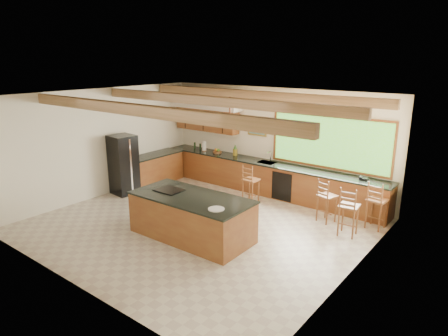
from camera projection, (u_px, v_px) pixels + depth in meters
The scene contains 9 objects.
ground at pixel (200, 225), 9.39m from camera, with size 7.20×7.20×0.00m, color beige.
room_shell at pixel (211, 127), 9.39m from camera, with size 7.27×6.54×3.02m.
counter_run at pixel (235, 176), 11.66m from camera, with size 7.12×3.10×1.26m.
island at pixel (192, 217), 8.66m from camera, with size 2.72×1.31×0.96m.
refrigerator at pixel (124, 165), 11.37m from camera, with size 0.73×0.71×1.70m.
bar_stool_a at pixel (250, 181), 10.62m from camera, with size 0.39×0.39×1.08m.
bar_stool_b at pixel (326, 197), 9.38m from camera, with size 0.48×0.48×1.07m.
bar_stool_c at pixel (348, 207), 8.64m from camera, with size 0.45×0.45×1.13m.
bar_stool_d at pixel (376, 201), 9.01m from camera, with size 0.44×0.44×1.13m.
Camera 1 is at (5.79, -6.50, 3.82)m, focal length 32.00 mm.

